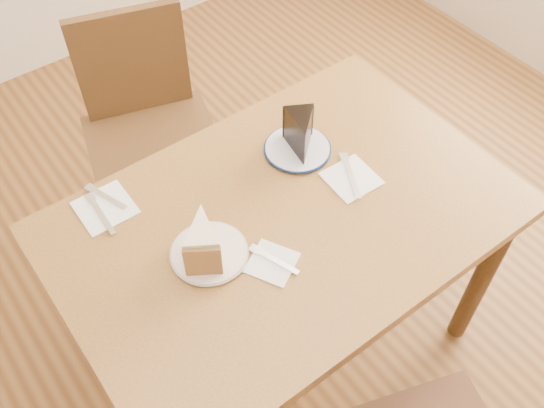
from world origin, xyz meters
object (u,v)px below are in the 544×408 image
(table, at_px, (285,236))
(plate_navy, at_px, (297,149))
(chair_far, at_px, (150,132))
(chocolate_cake, at_px, (301,137))
(plate_cream, at_px, (209,253))
(carrot_cake, at_px, (203,239))

(table, xyz_separation_m, plate_navy, (0.17, 0.16, 0.10))
(chair_far, bearing_deg, chocolate_cake, 126.18)
(chair_far, height_order, plate_cream, chair_far)
(table, height_order, chair_far, chair_far)
(plate_navy, relative_size, chocolate_cake, 1.56)
(plate_navy, distance_m, carrot_cake, 0.44)
(chair_far, distance_m, chocolate_cake, 0.69)
(table, height_order, plate_cream, plate_cream)
(chair_far, distance_m, plate_cream, 0.79)
(carrot_cake, distance_m, chocolate_cake, 0.43)
(plate_cream, relative_size, plate_navy, 1.01)
(table, relative_size, chocolate_cake, 10.11)
(chair_far, bearing_deg, carrot_cake, 90.74)
(carrot_cake, relative_size, chocolate_cake, 1.02)
(chair_far, relative_size, plate_navy, 4.90)
(plate_cream, bearing_deg, table, -2.95)
(chair_far, xyz_separation_m, carrot_cake, (-0.20, -0.71, 0.31))
(table, bearing_deg, chair_far, 92.81)
(table, distance_m, chocolate_cake, 0.28)
(table, xyz_separation_m, chocolate_cake, (0.17, 0.15, 0.16))
(chocolate_cake, bearing_deg, plate_navy, -60.79)
(plate_cream, xyz_separation_m, chocolate_cake, (0.40, 0.14, 0.06))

